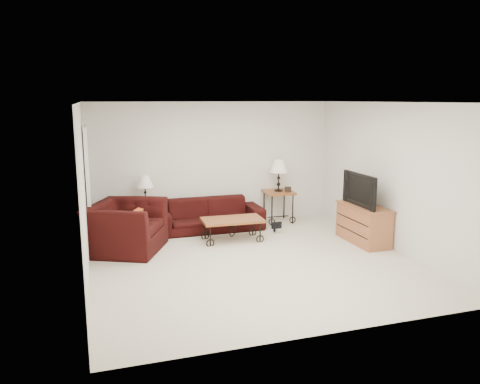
% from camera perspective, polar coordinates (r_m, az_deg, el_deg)
% --- Properties ---
extents(ground, '(5.00, 5.00, 0.00)m').
position_cam_1_polar(ground, '(7.63, 1.60, -8.36)').
color(ground, beige).
rests_on(ground, ground).
extents(wall_back, '(5.00, 0.02, 2.50)m').
position_cam_1_polar(wall_back, '(9.68, -3.22, 3.41)').
color(wall_back, silver).
rests_on(wall_back, ground).
extents(wall_front, '(5.00, 0.02, 2.50)m').
position_cam_1_polar(wall_front, '(5.08, 10.99, -3.88)').
color(wall_front, silver).
rests_on(wall_front, ground).
extents(wall_left, '(0.02, 5.00, 2.50)m').
position_cam_1_polar(wall_left, '(6.92, -18.30, -0.24)').
color(wall_left, silver).
rests_on(wall_left, ground).
extents(wall_right, '(0.02, 5.00, 2.50)m').
position_cam_1_polar(wall_right, '(8.46, 17.87, 1.77)').
color(wall_right, silver).
rests_on(wall_right, ground).
extents(ceiling, '(5.00, 5.00, 0.00)m').
position_cam_1_polar(ceiling, '(7.20, 1.71, 10.75)').
color(ceiling, white).
rests_on(ceiling, wall_back).
extents(doorway, '(0.08, 0.94, 2.04)m').
position_cam_1_polar(doorway, '(8.58, -17.92, 0.34)').
color(doorway, black).
rests_on(doorway, ground).
extents(sofa, '(2.10, 0.82, 0.61)m').
position_cam_1_polar(sofa, '(9.35, -3.72, -2.76)').
color(sofa, black).
rests_on(sofa, ground).
extents(side_table_left, '(0.53, 0.53, 0.56)m').
position_cam_1_polar(side_table_left, '(9.32, -11.23, -3.15)').
color(side_table_left, '#984626').
rests_on(side_table_left, ground).
extents(side_table_right, '(0.66, 0.66, 0.66)m').
position_cam_1_polar(side_table_right, '(9.97, 4.63, -1.74)').
color(side_table_right, '#984626').
rests_on(side_table_right, ground).
extents(lamp_left, '(0.32, 0.32, 0.56)m').
position_cam_1_polar(lamp_left, '(9.20, -11.36, 0.24)').
color(lamp_left, black).
rests_on(lamp_left, side_table_left).
extents(lamp_right, '(0.41, 0.41, 0.66)m').
position_cam_1_polar(lamp_right, '(9.85, 4.69, 2.02)').
color(lamp_right, black).
rests_on(lamp_right, side_table_right).
extents(photo_frame_left, '(0.11, 0.04, 0.09)m').
position_cam_1_polar(photo_frame_left, '(9.09, -12.14, -1.44)').
color(photo_frame_left, black).
rests_on(photo_frame_left, side_table_left).
extents(photo_frame_right, '(0.13, 0.06, 0.11)m').
position_cam_1_polar(photo_frame_right, '(9.81, 5.80, 0.33)').
color(photo_frame_right, black).
rests_on(photo_frame_right, side_table_right).
extents(coffee_table, '(1.12, 0.63, 0.41)m').
position_cam_1_polar(coffee_table, '(8.66, -0.93, -4.56)').
color(coffee_table, '#984626').
rests_on(coffee_table, ground).
extents(armchair, '(1.55, 1.63, 0.83)m').
position_cam_1_polar(armchair, '(8.27, -13.55, -4.13)').
color(armchair, black).
rests_on(armchair, ground).
extents(throw_pillow, '(0.25, 0.38, 0.38)m').
position_cam_1_polar(throw_pillow, '(8.20, -12.51, -3.44)').
color(throw_pillow, '#BD3A18').
rests_on(throw_pillow, armchair).
extents(tv_stand, '(0.47, 1.13, 0.68)m').
position_cam_1_polar(tv_stand, '(8.80, 14.65, -3.75)').
color(tv_stand, '#9D5F3A').
rests_on(tv_stand, ground).
extents(television, '(0.13, 1.02, 0.59)m').
position_cam_1_polar(television, '(8.66, 14.75, 0.29)').
color(television, black).
rests_on(television, tv_stand).
extents(backpack, '(0.36, 0.31, 0.39)m').
position_cam_1_polar(backpack, '(9.23, 4.19, -3.66)').
color(backpack, black).
rests_on(backpack, ground).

